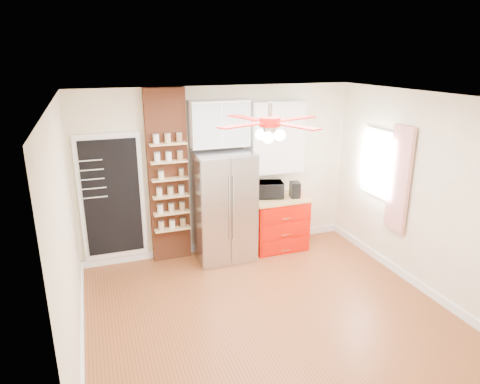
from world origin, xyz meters
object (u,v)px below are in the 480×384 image
object	(u,v)px
fridge	(224,206)
toaster_oven	(268,190)
coffee_maker	(295,190)
red_cabinet	(278,223)
pantry_jar_oats	(161,175)
ceiling_fan	(270,122)
canister_left	(298,193)

from	to	relation	value
fridge	toaster_oven	bearing A→B (deg)	8.37
toaster_oven	fridge	bearing A→B (deg)	-157.02
toaster_oven	coffee_maker	xyz separation A→B (m)	(0.41, -0.14, -0.00)
red_cabinet	pantry_jar_oats	bearing A→B (deg)	177.72
fridge	toaster_oven	distance (m)	0.83
pantry_jar_oats	ceiling_fan	bearing A→B (deg)	-60.82
canister_left	pantry_jar_oats	distance (m)	2.27
fridge	pantry_jar_oats	distance (m)	1.09
pantry_jar_oats	fridge	bearing A→B (deg)	-7.69
ceiling_fan	coffee_maker	size ratio (longest dim) A/B	5.44
ceiling_fan	pantry_jar_oats	world-z (taller)	ceiling_fan
fridge	red_cabinet	world-z (taller)	fridge
ceiling_fan	red_cabinet	bearing A→B (deg)	61.29
coffee_maker	toaster_oven	bearing A→B (deg)	173.76
fridge	canister_left	distance (m)	1.29
coffee_maker	pantry_jar_oats	size ratio (longest dim) A/B	2.08
fridge	coffee_maker	distance (m)	1.23
canister_left	coffee_maker	bearing A→B (deg)	172.39
ceiling_fan	canister_left	distance (m)	2.49
coffee_maker	red_cabinet	bearing A→B (deg)	176.40
toaster_oven	coffee_maker	world-z (taller)	toaster_oven
fridge	ceiling_fan	world-z (taller)	ceiling_fan
ceiling_fan	toaster_oven	xyz separation A→B (m)	(0.76, 1.75, -1.39)
canister_left	pantry_jar_oats	bearing A→B (deg)	175.90
coffee_maker	canister_left	bearing A→B (deg)	5.35
ceiling_fan	toaster_oven	bearing A→B (deg)	66.55
fridge	red_cabinet	distance (m)	1.06
fridge	toaster_oven	size ratio (longest dim) A/B	3.69
fridge	toaster_oven	world-z (taller)	fridge
ceiling_fan	coffee_maker	bearing A→B (deg)	53.86
coffee_maker	canister_left	xyz separation A→B (m)	(0.06, -0.01, -0.06)
ceiling_fan	pantry_jar_oats	distance (m)	2.24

